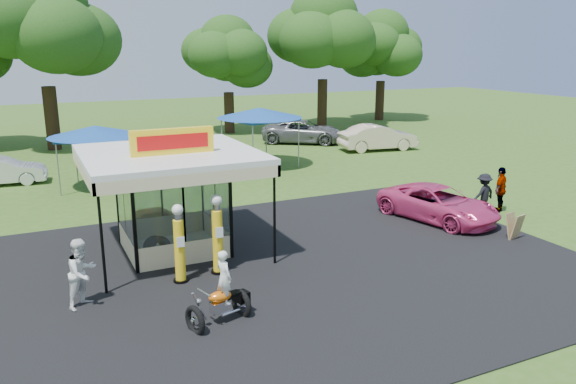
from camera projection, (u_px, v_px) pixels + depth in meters
name	position (u px, v px, depth m)	size (l,w,h in m)	color
ground	(293.00, 298.00, 15.26)	(120.00, 120.00, 0.00)	#32591B
asphalt_apron	(264.00, 272.00, 17.00)	(20.00, 14.00, 0.04)	black
gas_station_kiosk	(172.00, 199.00, 18.34)	(5.40, 5.40, 4.18)	white
gas_pump_left	(179.00, 246.00, 15.98)	(0.44, 0.44, 2.36)	black
gas_pump_right	(218.00, 236.00, 16.61)	(0.46, 0.46, 2.46)	black
motorcycle	(222.00, 294.00, 13.76)	(1.72, 1.16, 1.95)	black
spare_tires	(157.00, 248.00, 17.91)	(1.00, 0.73, 0.82)	black
a_frame_sign	(514.00, 227.00, 19.75)	(0.56, 0.58, 0.94)	#593819
kiosk_car	(159.00, 219.00, 20.60)	(1.13, 2.82, 0.96)	yellow
pink_sedan	(438.00, 204.00, 21.91)	(2.24, 4.86, 1.35)	#DA3B78
spectator_west	(82.00, 273.00, 14.58)	(0.91, 0.71, 1.86)	white
spectator_east_a	(484.00, 193.00, 22.80)	(1.07, 0.61, 1.65)	black
spectator_east_b	(501.00, 189.00, 22.97)	(1.10, 0.46, 1.88)	gray
bg_car_a	(1.00, 171.00, 27.51)	(1.46, 4.19, 1.38)	silver
bg_car_b	(125.00, 150.00, 33.27)	(1.78, 4.39, 1.27)	#B40D35
bg_car_c	(196.00, 150.00, 32.39)	(1.93, 4.79, 1.63)	silver
bg_car_d	(303.00, 132.00, 39.34)	(2.65, 5.75, 1.60)	slate
bg_car_e	(378.00, 137.00, 36.59)	(1.77, 5.08, 1.67)	beige
tent_west	(95.00, 132.00, 26.39)	(4.31, 4.31, 3.01)	gray
tent_east	(260.00, 113.00, 31.14)	(4.74, 4.74, 3.32)	gray
oak_far_c	(43.00, 34.00, 35.20)	(9.85, 9.85, 11.61)	black
oak_far_d	(228.00, 60.00, 42.73)	(7.31, 7.31, 8.70)	black
oak_far_e	(323.00, 40.00, 44.85)	(9.28, 9.28, 11.05)	black
oak_far_f	(382.00, 51.00, 50.21)	(7.95, 7.95, 9.58)	black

